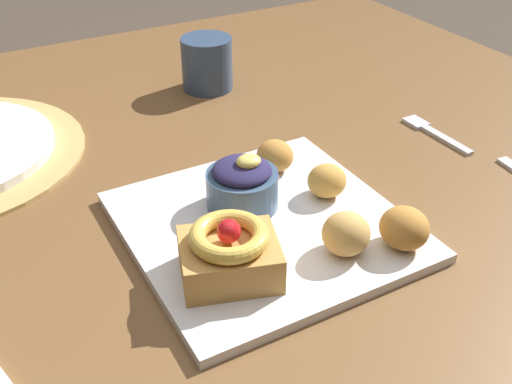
{
  "coord_description": "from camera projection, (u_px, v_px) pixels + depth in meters",
  "views": [
    {
      "loc": [
        -0.26,
        -0.64,
        1.14
      ],
      "look_at": [
        0.01,
        -0.15,
        0.77
      ],
      "focal_mm": 43.03,
      "sensor_mm": 36.0,
      "label": 1
    }
  ],
  "objects": [
    {
      "name": "dining_table",
      "position": [
        197.0,
        218.0,
        0.85
      ],
      "size": [
        1.35,
        1.1,
        0.73
      ],
      "color": "brown",
      "rests_on": "ground_plane"
    },
    {
      "name": "berry_ramekin",
      "position": [
        242.0,
        185.0,
        0.69
      ],
      "size": [
        0.08,
        0.08,
        0.07
      ],
      "color": "#3D5675",
      "rests_on": "front_plate"
    },
    {
      "name": "fritter_extra",
      "position": [
        275.0,
        156.0,
        0.76
      ],
      "size": [
        0.05,
        0.05,
        0.04
      ],
      "primitive_type": "ellipsoid",
      "color": "#BC7F38",
      "rests_on": "front_plate"
    },
    {
      "name": "fritter_front",
      "position": [
        346.0,
        234.0,
        0.62
      ],
      "size": [
        0.05,
        0.05,
        0.05
      ],
      "primitive_type": "ellipsoid",
      "color": "tan",
      "rests_on": "front_plate"
    },
    {
      "name": "coffee_mug",
      "position": [
        207.0,
        64.0,
        0.99
      ],
      "size": [
        0.08,
        0.08,
        0.08
      ],
      "primitive_type": "cylinder",
      "color": "#334766",
      "rests_on": "dining_table"
    },
    {
      "name": "front_plate",
      "position": [
        265.0,
        226.0,
        0.68
      ],
      "size": [
        0.29,
        0.29,
        0.01
      ],
      "primitive_type": "cube",
      "color": "white",
      "rests_on": "dining_table"
    },
    {
      "name": "cake_slice",
      "position": [
        229.0,
        253.0,
        0.59
      ],
      "size": [
        0.11,
        0.1,
        0.07
      ],
      "rotation": [
        0.0,
        0.0,
        -0.31
      ],
      "color": "#C68E47",
      "rests_on": "front_plate"
    },
    {
      "name": "fritter_back",
      "position": [
        404.0,
        228.0,
        0.63
      ],
      "size": [
        0.05,
        0.05,
        0.04
      ],
      "primitive_type": "ellipsoid",
      "color": "#BC7F38",
      "rests_on": "front_plate"
    },
    {
      "name": "fork",
      "position": [
        432.0,
        132.0,
        0.88
      ],
      "size": [
        0.03,
        0.13,
        0.0
      ],
      "rotation": [
        0.0,
        0.0,
        1.59
      ],
      "color": "silver",
      "rests_on": "dining_table"
    },
    {
      "name": "fritter_middle",
      "position": [
        327.0,
        181.0,
        0.71
      ],
      "size": [
        0.05,
        0.04,
        0.04
      ],
      "primitive_type": "ellipsoid",
      "color": "gold",
      "rests_on": "front_plate"
    }
  ]
}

